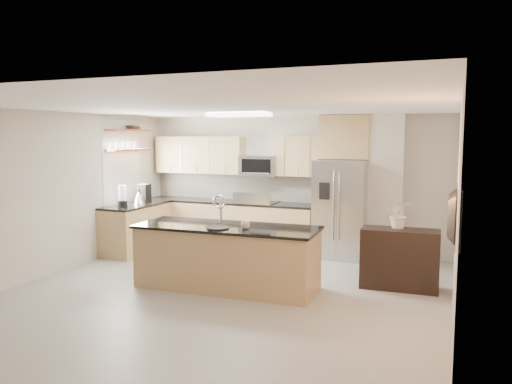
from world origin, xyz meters
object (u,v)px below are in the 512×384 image
at_px(blender, 122,197).
at_px(kettle, 139,197).
at_px(microwave, 260,166).
at_px(bowl, 133,127).
at_px(platter, 218,228).
at_px(television, 448,214).
at_px(cup, 245,225).
at_px(refrigerator, 341,209).
at_px(coffee_maker, 144,193).
at_px(island, 227,257).
at_px(range, 257,225).
at_px(flower_vase, 399,208).
at_px(credenza, 400,259).

xyz_separation_m(blender, kettle, (0.05, 0.43, -0.05)).
height_order(microwave, bowl, bowl).
bearing_deg(platter, television, -7.00).
height_order(cup, bowl, bowl).
xyz_separation_m(refrigerator, coffee_maker, (-3.75, -0.70, 0.20)).
xyz_separation_m(kettle, bowl, (-0.23, 0.21, 1.34)).
xyz_separation_m(refrigerator, blender, (-3.73, -1.42, 0.20)).
xyz_separation_m(microwave, island, (0.53, -2.64, -1.17)).
bearing_deg(island, platter, -99.61).
relative_size(cup, platter, 0.38).
xyz_separation_m(range, flower_vase, (2.83, -1.52, 0.70)).
height_order(microwave, island, microwave).
height_order(credenza, bowl, bowl).
relative_size(range, platter, 3.41).
height_order(range, kettle, kettle).
relative_size(refrigerator, flower_vase, 2.94).
distance_m(credenza, platter, 2.68).
distance_m(cup, flower_vase, 2.26).
bearing_deg(range, cup, -71.70).
xyz_separation_m(credenza, blender, (-4.94, 0.14, 0.66)).
distance_m(credenza, blender, 4.99).
xyz_separation_m(blender, television, (5.58, -1.66, 0.26)).
xyz_separation_m(refrigerator, cup, (-0.79, -2.57, 0.08)).
relative_size(credenza, platter, 3.27).
relative_size(microwave, coffee_maker, 2.16).
distance_m(refrigerator, television, 3.62).
bearing_deg(microwave, platter, -80.18).
relative_size(refrigerator, television, 1.65).
bearing_deg(cup, platter, -160.60).
bearing_deg(bowl, television, -21.74).
xyz_separation_m(bowl, flower_vase, (5.08, -0.70, -1.21)).
height_order(range, credenza, range).
relative_size(microwave, refrigerator, 0.43).
distance_m(microwave, credenza, 3.55).
bearing_deg(island, range, 99.77).
bearing_deg(television, bowl, 68.26).
distance_m(cup, television, 2.72).
bearing_deg(microwave, island, -78.67).
distance_m(island, flower_vase, 2.61).
relative_size(range, credenza, 1.04).
height_order(microwave, kettle, microwave).
bearing_deg(cup, blender, 158.53).
xyz_separation_m(credenza, kettle, (-4.89, 0.57, 0.61)).
bearing_deg(blender, bowl, 105.29).
xyz_separation_m(credenza, flower_vase, (-0.03, 0.08, 0.74)).
relative_size(island, platter, 8.06).
distance_m(island, television, 3.17).
xyz_separation_m(cup, flower_vase, (1.97, 1.10, 0.21)).
distance_m(kettle, coffee_maker, 0.29).
bearing_deg(bowl, refrigerator, 11.25).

